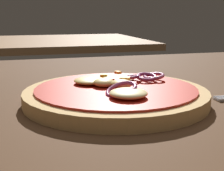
# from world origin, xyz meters

# --- Properties ---
(dining_table) EXTENTS (1.40, 1.00, 0.03)m
(dining_table) POSITION_xyz_m (0.00, 0.00, 0.01)
(dining_table) COLOR #4C301C
(dining_table) RESTS_ON ground
(pizza) EXTENTS (0.26, 0.26, 0.04)m
(pizza) POSITION_xyz_m (-0.06, 0.02, 0.04)
(pizza) COLOR tan
(pizza) RESTS_ON dining_table
(background_table) EXTENTS (0.78, 0.68, 0.03)m
(background_table) POSITION_xyz_m (0.01, 1.16, 0.01)
(background_table) COLOR brown
(background_table) RESTS_ON ground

